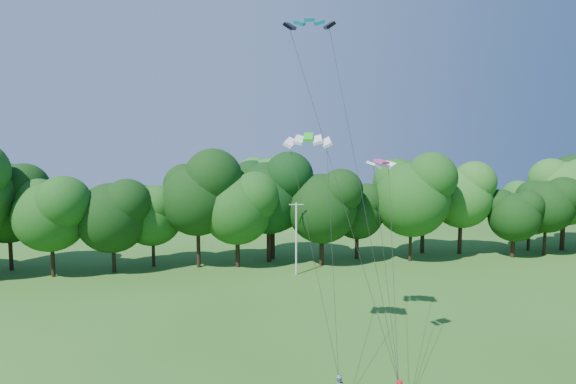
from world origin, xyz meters
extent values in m
cylinder|color=silver|center=(3.39, 31.12, 3.85)|extent=(0.19, 0.19, 7.69)
cube|color=silver|center=(3.39, 31.12, 7.50)|extent=(1.54, 0.24, 0.08)
cube|color=#047385|center=(-0.11, 11.07, 20.56)|extent=(3.05, 1.96, 0.54)
cube|color=#28DC21|center=(0.10, 12.14, 13.95)|extent=(3.05, 2.05, 0.61)
cube|color=#D13A75|center=(3.86, 9.82, 12.52)|extent=(1.84, 1.31, 0.28)
cylinder|color=#322313|center=(1.35, 37.17, 2.33)|extent=(0.44, 0.44, 4.67)
ellipsoid|color=black|center=(1.35, 37.17, 8.49)|extent=(9.33, 9.33, 10.18)
cylinder|color=black|center=(35.88, 36.73, 1.89)|extent=(0.40, 0.40, 3.78)
ellipsoid|color=#1F5419|center=(35.88, 36.73, 6.87)|extent=(7.56, 7.56, 8.25)
camera|label=1|loc=(-6.28, -14.52, 13.17)|focal=28.00mm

